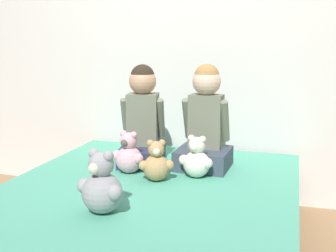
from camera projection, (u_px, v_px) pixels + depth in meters
ground_plane at (150, 250)px, 2.55m from camera, size 14.00×14.00×0.00m
wall_behind_bed at (193, 41)px, 3.28m from camera, size 8.00×0.06×2.50m
bed at (150, 218)px, 2.51m from camera, size 1.70×1.91×0.42m
child_on_left at (143, 120)px, 2.90m from camera, size 0.35×0.44×0.67m
child_on_right at (205, 123)px, 2.77m from camera, size 0.35×0.34×0.68m
teddy_bear_held_by_left_child at (129, 155)px, 2.67m from camera, size 0.22×0.17×0.27m
teddy_bear_held_by_right_child at (196, 160)px, 2.58m from camera, size 0.22×0.17×0.26m
teddy_bear_between_children at (156, 164)px, 2.52m from camera, size 0.20×0.16×0.25m
teddy_bear_at_foot_of_bed at (102, 187)px, 2.04m from camera, size 0.26×0.20×0.32m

